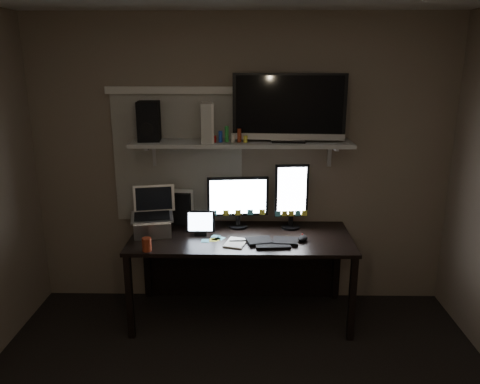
{
  "coord_description": "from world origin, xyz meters",
  "views": [
    {
      "loc": [
        0.05,
        -2.16,
        2.12
      ],
      "look_at": [
        -0.01,
        1.25,
        1.16
      ],
      "focal_mm": 35.0,
      "sensor_mm": 36.0,
      "label": 1
    }
  ],
  "objects_px": {
    "monitor_landscape": "(238,202)",
    "speaker": "(149,121)",
    "mouse": "(303,238)",
    "game_console": "(208,122)",
    "tv": "(289,108)",
    "monitor_portrait": "(291,196)",
    "laptop": "(152,213)",
    "keyboard": "(273,241)",
    "cup": "(147,244)",
    "desk": "(241,250)",
    "tablet": "(201,223)"
  },
  "relations": [
    {
      "from": "monitor_landscape",
      "to": "speaker",
      "type": "xyz_separation_m",
      "value": [
        -0.73,
        0.01,
        0.68
      ]
    },
    {
      "from": "mouse",
      "to": "game_console",
      "type": "xyz_separation_m",
      "value": [
        -0.77,
        0.28,
        0.89
      ]
    },
    {
      "from": "speaker",
      "to": "tv",
      "type": "bearing_deg",
      "value": -7.05
    },
    {
      "from": "monitor_portrait",
      "to": "laptop",
      "type": "bearing_deg",
      "value": -175.75
    },
    {
      "from": "monitor_landscape",
      "to": "tv",
      "type": "xyz_separation_m",
      "value": [
        0.41,
        -0.02,
        0.79
      ]
    },
    {
      "from": "laptop",
      "to": "tv",
      "type": "relative_size",
      "value": 0.42
    },
    {
      "from": "monitor_landscape",
      "to": "keyboard",
      "type": "xyz_separation_m",
      "value": [
        0.28,
        -0.35,
        -0.21
      ]
    },
    {
      "from": "cup",
      "to": "speaker",
      "type": "xyz_separation_m",
      "value": [
        -0.05,
        0.54,
        0.86
      ]
    },
    {
      "from": "laptop",
      "to": "game_console",
      "type": "distance_m",
      "value": 0.87
    },
    {
      "from": "desk",
      "to": "laptop",
      "type": "distance_m",
      "value": 0.82
    },
    {
      "from": "monitor_landscape",
      "to": "desk",
      "type": "bearing_deg",
      "value": -77.02
    },
    {
      "from": "desk",
      "to": "game_console",
      "type": "bearing_deg",
      "value": 165.44
    },
    {
      "from": "monitor_portrait",
      "to": "game_console",
      "type": "xyz_separation_m",
      "value": [
        -0.7,
        -0.01,
        0.62
      ]
    },
    {
      "from": "desk",
      "to": "keyboard",
      "type": "distance_m",
      "value": 0.41
    },
    {
      "from": "monitor_portrait",
      "to": "tablet",
      "type": "relative_size",
      "value": 2.39
    },
    {
      "from": "monitor_portrait",
      "to": "cup",
      "type": "height_order",
      "value": "monitor_portrait"
    },
    {
      "from": "laptop",
      "to": "tv",
      "type": "xyz_separation_m",
      "value": [
        1.11,
        0.16,
        0.83
      ]
    },
    {
      "from": "game_console",
      "to": "tv",
      "type": "bearing_deg",
      "value": -9.09
    },
    {
      "from": "cup",
      "to": "mouse",
      "type": "bearing_deg",
      "value": 10.7
    },
    {
      "from": "desk",
      "to": "game_console",
      "type": "xyz_separation_m",
      "value": [
        -0.27,
        0.07,
        1.08
      ]
    },
    {
      "from": "mouse",
      "to": "cup",
      "type": "xyz_separation_m",
      "value": [
        -1.2,
        -0.23,
        0.03
      ]
    },
    {
      "from": "tablet",
      "to": "speaker",
      "type": "distance_m",
      "value": 0.93
    },
    {
      "from": "mouse",
      "to": "laptop",
      "type": "bearing_deg",
      "value": -167.37
    },
    {
      "from": "game_console",
      "to": "speaker",
      "type": "height_order",
      "value": "speaker"
    },
    {
      "from": "monitor_landscape",
      "to": "cup",
      "type": "bearing_deg",
      "value": -147.32
    },
    {
      "from": "tablet",
      "to": "tv",
      "type": "height_order",
      "value": "tv"
    },
    {
      "from": "laptop",
      "to": "monitor_portrait",
      "type": "bearing_deg",
      "value": -2.65
    },
    {
      "from": "monitor_portrait",
      "to": "monitor_landscape",
      "type": "bearing_deg",
      "value": 174.5
    },
    {
      "from": "keyboard",
      "to": "tv",
      "type": "relative_size",
      "value": 0.46
    },
    {
      "from": "monitor_landscape",
      "to": "mouse",
      "type": "distance_m",
      "value": 0.64
    },
    {
      "from": "monitor_landscape",
      "to": "laptop",
      "type": "relative_size",
      "value": 1.36
    },
    {
      "from": "monitor_landscape",
      "to": "monitor_portrait",
      "type": "height_order",
      "value": "monitor_portrait"
    },
    {
      "from": "keyboard",
      "to": "cup",
      "type": "distance_m",
      "value": 0.97
    },
    {
      "from": "monitor_portrait",
      "to": "game_console",
      "type": "distance_m",
      "value": 0.94
    },
    {
      "from": "tablet",
      "to": "game_console",
      "type": "xyz_separation_m",
      "value": [
        0.06,
        0.16,
        0.8
      ]
    },
    {
      "from": "speaker",
      "to": "keyboard",
      "type": "bearing_deg",
      "value": -25.08
    },
    {
      "from": "keyboard",
      "to": "cup",
      "type": "relative_size",
      "value": 3.97
    },
    {
      "from": "monitor_landscape",
      "to": "keyboard",
      "type": "distance_m",
      "value": 0.5
    },
    {
      "from": "monitor_portrait",
      "to": "keyboard",
      "type": "distance_m",
      "value": 0.47
    },
    {
      "from": "cup",
      "to": "game_console",
      "type": "height_order",
      "value": "game_console"
    },
    {
      "from": "keyboard",
      "to": "laptop",
      "type": "distance_m",
      "value": 1.01
    },
    {
      "from": "monitor_portrait",
      "to": "cup",
      "type": "relative_size",
      "value": 5.47
    },
    {
      "from": "monitor_portrait",
      "to": "desk",
      "type": "bearing_deg",
      "value": -173.13
    },
    {
      "from": "monitor_landscape",
      "to": "tablet",
      "type": "height_order",
      "value": "monitor_landscape"
    },
    {
      "from": "tablet",
      "to": "speaker",
      "type": "bearing_deg",
      "value": 154.3
    },
    {
      "from": "desk",
      "to": "laptop",
      "type": "height_order",
      "value": "laptop"
    },
    {
      "from": "tablet",
      "to": "keyboard",
      "type": "bearing_deg",
      "value": -16.96
    },
    {
      "from": "monitor_landscape",
      "to": "tv",
      "type": "distance_m",
      "value": 0.89
    },
    {
      "from": "tablet",
      "to": "speaker",
      "type": "height_order",
      "value": "speaker"
    },
    {
      "from": "keyboard",
      "to": "game_console",
      "type": "bearing_deg",
      "value": 143.44
    }
  ]
}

